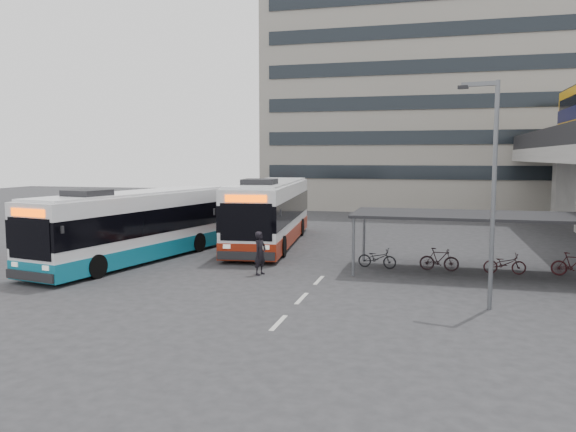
% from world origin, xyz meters
% --- Properties ---
extents(ground, '(120.00, 120.00, 0.00)m').
position_xyz_m(ground, '(0.00, 0.00, 0.00)').
color(ground, '#28282B').
rests_on(ground, ground).
extents(bike_shelter, '(10.00, 4.00, 2.54)m').
position_xyz_m(bike_shelter, '(8.45, 3.00, 1.64)').
color(bike_shelter, '#595B60').
rests_on(bike_shelter, ground).
extents(office_block, '(30.00, 15.00, 25.00)m').
position_xyz_m(office_block, '(6.00, 36.00, 12.50)').
color(office_block, gray).
rests_on(office_block, ground).
extents(road_markings, '(0.15, 7.60, 0.01)m').
position_xyz_m(road_markings, '(2.50, -3.00, 0.01)').
color(road_markings, beige).
rests_on(road_markings, ground).
extents(bus_main, '(4.23, 13.13, 3.82)m').
position_xyz_m(bus_main, '(-2.05, 8.61, 1.77)').
color(bus_main, white).
rests_on(bus_main, ground).
extents(bus_teal, '(4.83, 12.24, 3.54)m').
position_xyz_m(bus_teal, '(-6.76, 2.01, 1.64)').
color(bus_teal, white).
rests_on(bus_teal, ground).
extents(pedestrian, '(0.61, 0.77, 1.83)m').
position_xyz_m(pedestrian, '(-0.11, 0.46, 0.91)').
color(pedestrian, black).
rests_on(pedestrian, ground).
extents(lamp_post, '(1.27, 0.41, 7.30)m').
position_xyz_m(lamp_post, '(8.62, -2.77, 4.16)').
color(lamp_post, '#595B60').
rests_on(lamp_post, ground).
extents(sign_totem_mid, '(0.56, 0.17, 2.57)m').
position_xyz_m(sign_totem_mid, '(-12.32, 2.70, 1.33)').
color(sign_totem_mid, '#A60F0A').
rests_on(sign_totem_mid, ground).
extents(sign_totem_north, '(0.58, 0.17, 2.67)m').
position_xyz_m(sign_totem_north, '(-13.80, 5.82, 1.38)').
color(sign_totem_north, '#A60F0A').
rests_on(sign_totem_north, ground).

